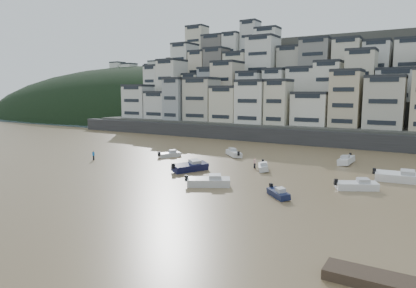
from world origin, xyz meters
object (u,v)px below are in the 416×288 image
Objects in this scene: boat_f at (170,154)px; boat_g at (400,176)px; boat_h at (234,152)px; person_pink at (255,163)px; boat_c at (190,166)px; boat_d at (357,184)px; boat_b at (278,192)px; person_blue at (93,155)px; boat_i at (346,159)px; boat_a at (209,180)px; boat_e at (263,166)px.

boat_g reaches higher than boat_f.
person_pink reaches higher than boat_h.
boat_f is 13.70m from boat_c.
boat_b is at bearing -160.33° from boat_d.
boat_d is 8.55m from boat_g.
boat_c is at bearing 155.27° from boat_d.
boat_f is 39.27m from boat_g.
boat_c is 20.54m from person_blue.
boat_i is at bearing -22.31° from boat_c.
boat_b is 0.77× the size of boat_d.
boat_f is 23.57m from boat_a.
boat_i is (2.79, 25.74, 0.25)m from boat_b.
boat_h is 0.84× the size of boat_g.
boat_d is (24.76, -14.08, -0.02)m from boat_h.
boat_g reaches higher than boat_b.
boat_i is at bearing 44.31° from person_pink.
boat_a reaches higher than boat_d.
boat_h is 0.93× the size of boat_i.
boat_c is (-19.75, -19.12, 0.04)m from boat_i.
boat_g is (39.27, 0.30, 0.29)m from boat_f.
boat_g is (21.36, 15.62, 0.09)m from boat_a.
boat_i is at bearing -46.44° from boat_f.
boat_f is at bearing 139.96° from boat_d.
boat_f is at bearing -120.40° from boat_e.
boat_e is at bearing -31.40° from boat_c.
boat_i reaches higher than boat_b.
boat_i is 0.96× the size of boat_c.
boat_d is at bearing 46.86° from boat_e.
boat_i reaches higher than boat_d.
boat_g reaches higher than boat_a.
boat_c is 0.94× the size of boat_g.
boat_g is (8.94, -10.10, 0.09)m from boat_i.
boat_a is (-9.63, 0.02, 0.25)m from boat_b.
boat_a is at bearing 153.17° from boat_h.
boat_a is at bearing -33.84° from boat_e.
boat_c is 1.15× the size of boat_d.
person_pink is (7.70, 7.36, -0.01)m from boat_c.
boat_f is 0.77× the size of boat_i.
boat_e is 2.83× the size of person_pink.
boat_h is at bearing 171.66° from boat_b.
boat_c is (-16.96, 6.62, 0.29)m from boat_b.
boat_h is 28.48m from boat_d.
boat_g is at bearing 72.49° from boat_e.
boat_i reaches higher than boat_h.
boat_c is (0.42, -15.74, 0.10)m from boat_h.
person_blue is at bearing -173.46° from boat_g.
boat_f is at bearing 175.75° from person_pink.
boat_h is 29.88m from boat_g.
boat_a is 1.10× the size of boat_d.
boat_b is at bearing 4.79° from boat_e.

